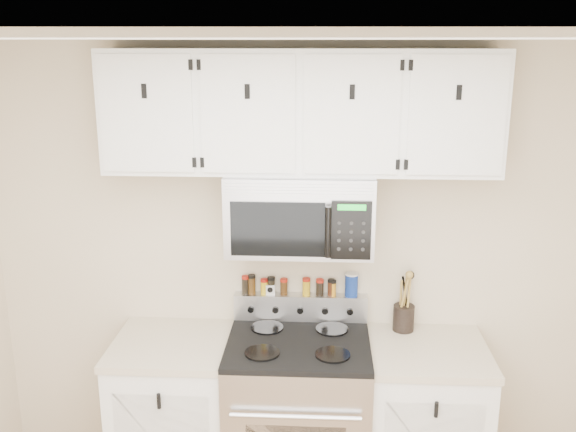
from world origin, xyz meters
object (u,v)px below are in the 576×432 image
object	(u,v)px
utensil_crock	(404,316)
range	(298,418)
microwave	(300,212)
salt_canister	(351,285)

from	to	relation	value
utensil_crock	range	bearing A→B (deg)	-158.22
range	microwave	bearing A→B (deg)	89.77
salt_canister	utensil_crock	bearing A→B (deg)	-9.66
range	microwave	size ratio (longest dim) A/B	1.45
range	salt_canister	distance (m)	0.79
range	utensil_crock	distance (m)	0.81
range	utensil_crock	world-z (taller)	utensil_crock
salt_canister	range	bearing A→B (deg)	-135.48
utensil_crock	salt_canister	world-z (taller)	utensil_crock
range	utensil_crock	size ratio (longest dim) A/B	3.19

